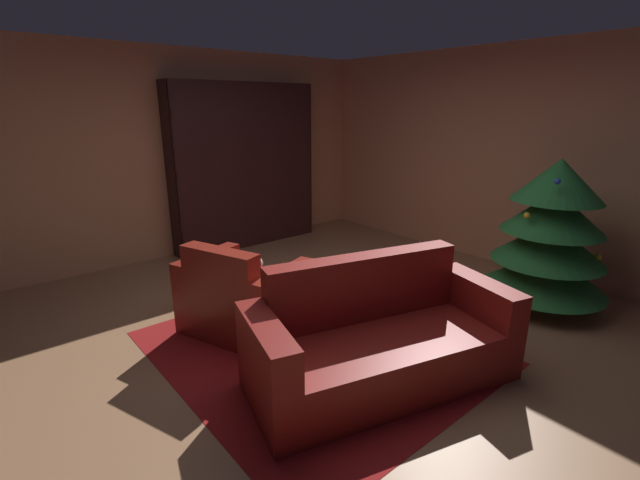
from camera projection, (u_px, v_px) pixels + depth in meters
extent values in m
plane|color=#996B49|center=(326.00, 329.00, 3.98)|extent=(6.95, 6.95, 0.00)
cube|color=tan|center=(505.00, 158.00, 5.36)|extent=(5.91, 0.06, 2.64)
cube|color=tan|center=(180.00, 155.00, 5.73)|extent=(0.06, 5.80, 2.64)
cube|color=maroon|center=(316.00, 348.00, 3.67)|extent=(2.53, 2.25, 0.01)
cube|color=black|center=(250.00, 168.00, 6.04)|extent=(0.03, 2.13, 2.24)
cube|color=black|center=(304.00, 161.00, 6.80)|extent=(0.33, 0.02, 2.24)
cube|color=black|center=(172.00, 174.00, 5.50)|extent=(0.33, 0.03, 2.24)
cube|color=black|center=(249.00, 242.00, 6.47)|extent=(0.30, 2.08, 0.03)
cube|color=black|center=(247.00, 213.00, 6.34)|extent=(0.30, 2.08, 0.03)
cube|color=black|center=(246.00, 182.00, 6.21)|extent=(0.30, 2.08, 0.02)
cube|color=black|center=(244.00, 150.00, 6.09)|extent=(0.30, 2.08, 0.02)
cube|color=black|center=(242.00, 117.00, 5.96)|extent=(0.30, 2.08, 0.02)
cube|color=black|center=(241.00, 83.00, 5.83)|extent=(0.30, 2.08, 0.03)
cube|color=black|center=(240.00, 155.00, 6.19)|extent=(0.05, 1.13, 0.71)
cube|color=black|center=(241.00, 155.00, 6.18)|extent=(0.03, 1.16, 0.74)
cube|color=red|center=(300.00, 219.00, 7.05)|extent=(0.24, 0.03, 0.35)
cube|color=orange|center=(297.00, 218.00, 7.06)|extent=(0.15, 0.03, 0.35)
cube|color=#298733|center=(297.00, 218.00, 7.00)|extent=(0.23, 0.03, 0.38)
cube|color=gold|center=(295.00, 222.00, 6.99)|extent=(0.24, 0.03, 0.28)
cube|color=#1D7A7E|center=(291.00, 223.00, 7.00)|extent=(0.16, 0.04, 0.24)
cube|color=red|center=(290.00, 222.00, 6.95)|extent=(0.21, 0.03, 0.29)
cube|color=navy|center=(288.00, 221.00, 6.90)|extent=(0.22, 0.04, 0.36)
cube|color=navy|center=(284.00, 222.00, 6.91)|extent=(0.15, 0.04, 0.32)
cube|color=gold|center=(282.00, 224.00, 6.88)|extent=(0.17, 0.03, 0.28)
cube|color=#90559A|center=(298.00, 194.00, 6.97)|extent=(0.15, 0.05, 0.24)
cube|color=#285295|center=(296.00, 194.00, 6.94)|extent=(0.15, 0.03, 0.25)
cube|color=teal|center=(295.00, 195.00, 6.92)|extent=(0.18, 0.03, 0.23)
cube|color=gold|center=(294.00, 195.00, 6.87)|extent=(0.22, 0.04, 0.26)
cube|color=purple|center=(291.00, 195.00, 6.84)|extent=(0.21, 0.05, 0.28)
cube|color=#0D7796|center=(289.00, 196.00, 6.81)|extent=(0.23, 0.04, 0.25)
cube|color=#286C88|center=(286.00, 195.00, 6.80)|extent=(0.19, 0.03, 0.29)
cube|color=#4B261A|center=(298.00, 103.00, 6.54)|extent=(0.22, 0.03, 0.34)
cube|color=#155084|center=(295.00, 104.00, 6.53)|extent=(0.17, 0.05, 0.32)
cube|color=#A7B186|center=(293.00, 102.00, 6.46)|extent=(0.24, 0.05, 0.37)
cube|color=#328142|center=(290.00, 107.00, 6.46)|extent=(0.23, 0.04, 0.25)
cube|color=purple|center=(287.00, 106.00, 6.45)|extent=(0.18, 0.03, 0.28)
cube|color=brown|center=(285.00, 103.00, 6.40)|extent=(0.19, 0.04, 0.35)
cube|color=#A69697|center=(283.00, 105.00, 6.38)|extent=(0.22, 0.03, 0.29)
cube|color=orange|center=(279.00, 102.00, 6.36)|extent=(0.15, 0.04, 0.37)
cube|color=maroon|center=(246.00, 308.00, 3.92)|extent=(0.92, 0.94, 0.42)
cube|color=maroon|center=(220.00, 274.00, 3.56)|extent=(0.73, 0.39, 0.42)
cube|color=maroon|center=(285.00, 307.00, 3.68)|extent=(0.39, 0.75, 0.65)
cube|color=maroon|center=(209.00, 286.00, 4.09)|extent=(0.39, 0.75, 0.65)
ellipsoid|color=beige|center=(253.00, 275.00, 3.87)|extent=(0.32, 0.26, 0.18)
sphere|color=beige|center=(256.00, 264.00, 3.99)|extent=(0.13, 0.13, 0.13)
cube|color=maroon|center=(383.00, 359.00, 3.16)|extent=(1.17, 1.69, 0.38)
cube|color=maroon|center=(363.00, 287.00, 3.30)|extent=(0.58, 1.52, 0.50)
cube|color=maroon|center=(267.00, 371.00, 2.78)|extent=(0.81, 0.39, 0.66)
cube|color=maroon|center=(477.00, 319.00, 3.46)|extent=(0.81, 0.39, 0.66)
cylinder|color=black|center=(319.00, 333.00, 3.52)|extent=(0.04, 0.04, 0.38)
cylinder|color=black|center=(315.00, 316.00, 3.80)|extent=(0.04, 0.04, 0.38)
cylinder|color=black|center=(286.00, 326.00, 3.63)|extent=(0.04, 0.04, 0.38)
cylinder|color=silver|center=(306.00, 303.00, 3.59)|extent=(0.62, 0.62, 0.02)
cube|color=#D4C152|center=(306.00, 304.00, 3.52)|extent=(0.20, 0.18, 0.03)
cube|color=gray|center=(305.00, 301.00, 3.50)|extent=(0.17, 0.19, 0.03)
cube|color=#4B7346|center=(305.00, 298.00, 3.51)|extent=(0.17, 0.13, 0.02)
cylinder|color=#292B50|center=(327.00, 290.00, 3.56)|extent=(0.07, 0.07, 0.20)
cylinder|color=#292B50|center=(327.00, 275.00, 3.52)|extent=(0.03, 0.03, 0.07)
cylinder|color=brown|center=(540.00, 297.00, 4.43)|extent=(0.08, 0.08, 0.18)
cone|color=#277032|center=(545.00, 270.00, 4.35)|extent=(1.15, 1.15, 0.40)
cone|color=#277032|center=(549.00, 241.00, 4.26)|extent=(1.04, 1.04, 0.40)
cone|color=#277032|center=(554.00, 211.00, 4.18)|extent=(0.93, 0.93, 0.40)
cone|color=#277032|center=(559.00, 180.00, 4.09)|extent=(0.82, 0.82, 0.40)
sphere|color=red|center=(524.00, 214.00, 4.55)|extent=(0.07, 0.07, 0.07)
sphere|color=blue|center=(557.00, 181.00, 3.81)|extent=(0.06, 0.06, 0.06)
sphere|color=yellow|center=(597.00, 258.00, 4.15)|extent=(0.08, 0.08, 0.08)
sphere|color=yellow|center=(527.00, 215.00, 4.01)|extent=(0.06, 0.06, 0.06)
sphere|color=yellow|center=(505.00, 230.00, 4.50)|extent=(0.05, 0.05, 0.05)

